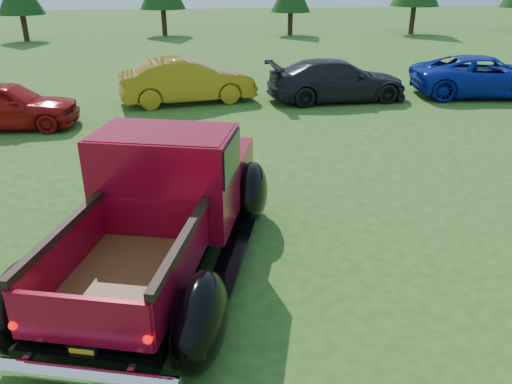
# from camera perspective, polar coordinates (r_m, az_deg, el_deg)

# --- Properties ---
(ground) EXTENTS (120.00, 120.00, 0.00)m
(ground) POSITION_cam_1_polar(r_m,az_deg,el_deg) (8.37, 3.30, -6.12)
(ground) COLOR #285117
(ground) RESTS_ON ground
(pickup_truck) EXTENTS (3.85, 5.96, 2.08)m
(pickup_truck) POSITION_cam_1_polar(r_m,az_deg,el_deg) (7.72, -9.97, -0.92)
(pickup_truck) COLOR black
(pickup_truck) RESTS_ON ground
(show_car_red) EXTENTS (4.08, 1.78, 1.37)m
(show_car_red) POSITION_cam_1_polar(r_m,az_deg,el_deg) (16.21, -26.72, 8.87)
(show_car_red) COLOR #A0100E
(show_car_red) RESTS_ON ground
(show_car_yellow) EXTENTS (4.81, 2.41, 1.52)m
(show_car_yellow) POSITION_cam_1_polar(r_m,az_deg,el_deg) (17.74, -7.85, 12.49)
(show_car_yellow) COLOR #A77916
(show_car_yellow) RESTS_ON ground
(show_car_grey) EXTENTS (5.00, 2.27, 1.42)m
(show_car_grey) POSITION_cam_1_polar(r_m,az_deg,el_deg) (18.13, 9.25, 12.50)
(show_car_grey) COLOR black
(show_car_grey) RESTS_ON ground
(show_car_blue) EXTENTS (5.46, 3.09, 1.44)m
(show_car_blue) POSITION_cam_1_polar(r_m,az_deg,el_deg) (20.36, 24.72, 11.93)
(show_car_blue) COLOR #0E219A
(show_car_blue) RESTS_ON ground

